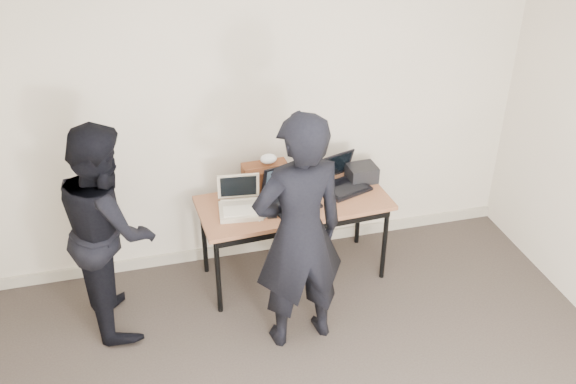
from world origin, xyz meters
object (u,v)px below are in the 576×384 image
object	(u,v)px
laptop_beige	(240,205)
laptop_center	(290,194)
person_observer	(108,228)
leather_satchel	(265,177)
equipment_box	(362,173)
desk	(294,208)
laptop_right	(341,180)
person_typist	(299,235)

from	to	relation	value
laptop_beige	laptop_center	size ratio (longest dim) A/B	0.82
person_observer	laptop_beige	bearing A→B (deg)	-91.14
laptop_beige	leather_satchel	world-z (taller)	laptop_beige
leather_satchel	person_observer	bearing A→B (deg)	-165.20
laptop_beige	equipment_box	distance (m)	1.08
desk	laptop_beige	world-z (taller)	laptop_beige
laptop_beige	laptop_right	distance (m)	0.88
desk	person_observer	bearing A→B (deg)	-177.35
equipment_box	person_typist	bearing A→B (deg)	-131.38
laptop_right	person_typist	size ratio (longest dim) A/B	0.25
laptop_center	leather_satchel	distance (m)	0.26
desk	laptop_center	xyz separation A→B (m)	(-0.03, 0.02, 0.12)
laptop_beige	leather_satchel	distance (m)	0.36
desk	laptop_center	distance (m)	0.13
person_observer	leather_satchel	bearing A→B (deg)	-82.10
desk	person_typist	distance (m)	0.76
laptop_center	person_observer	xyz separation A→B (m)	(-1.39, -0.17, 0.03)
leather_satchel	person_typist	distance (m)	0.93
laptop_center	equipment_box	world-z (taller)	laptop_center
leather_satchel	person_observer	distance (m)	1.29
leather_satchel	equipment_box	distance (m)	0.81
leather_satchel	person_observer	xyz separation A→B (m)	(-1.23, -0.38, -0.04)
equipment_box	person_observer	world-z (taller)	person_observer
leather_satchel	laptop_beige	bearing A→B (deg)	-138.90
desk	person_observer	distance (m)	1.43
laptop_center	person_observer	bearing A→B (deg)	174.89
laptop_right	leather_satchel	size ratio (longest dim) A/B	1.24
laptop_right	leather_satchel	xyz separation A→B (m)	(-0.61, 0.09, 0.07)
laptop_center	laptop_right	distance (m)	0.47
laptop_right	equipment_box	size ratio (longest dim) A/B	1.95
equipment_box	desk	bearing A→B (deg)	-163.04
desk	equipment_box	world-z (taller)	equipment_box
laptop_beige	equipment_box	world-z (taller)	laptop_beige
laptop_beige	leather_satchel	size ratio (longest dim) A/B	0.97
desk	person_typist	xyz separation A→B (m)	(-0.16, -0.70, 0.24)
laptop_right	equipment_box	world-z (taller)	laptop_right
laptop_right	equipment_box	distance (m)	0.21
equipment_box	laptop_beige	bearing A→B (deg)	-169.13
laptop_beige	person_typist	size ratio (longest dim) A/B	0.20
laptop_beige	desk	bearing A→B (deg)	8.03
desk	laptop_beige	xyz separation A→B (m)	(-0.44, -0.01, 0.11)
desk	laptop_center	bearing A→B (deg)	139.90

